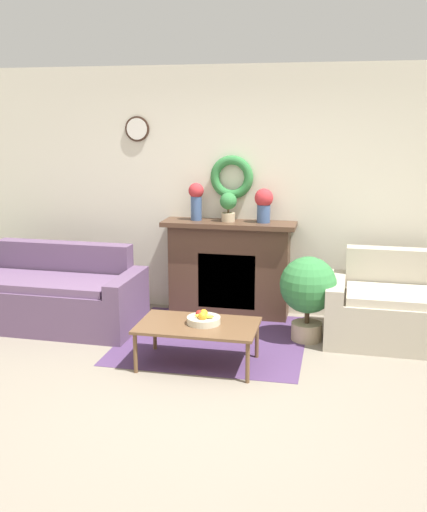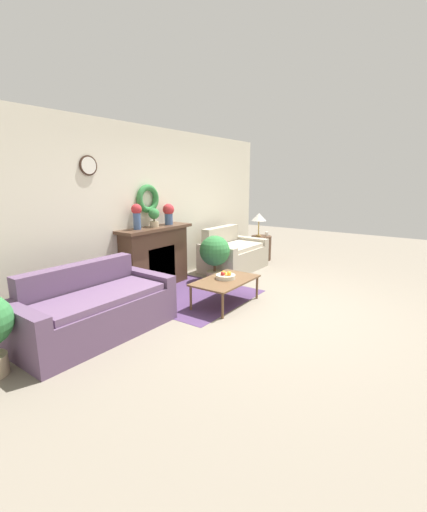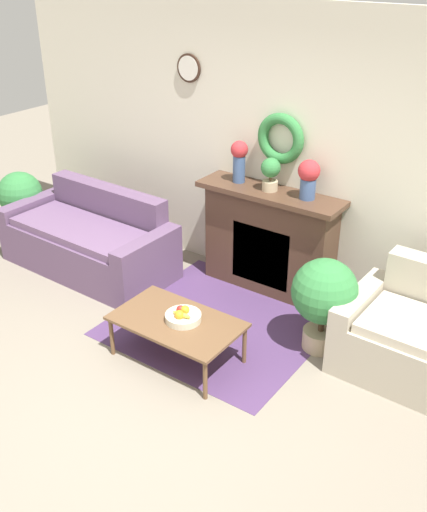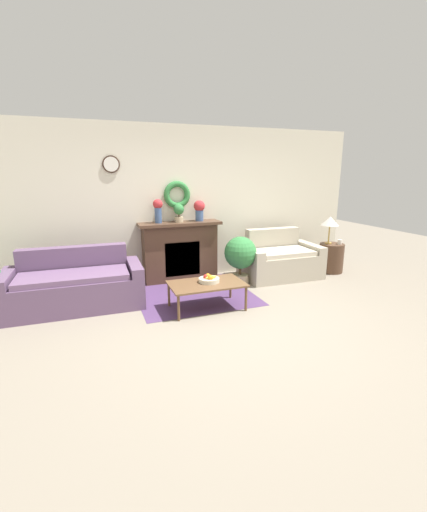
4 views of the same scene
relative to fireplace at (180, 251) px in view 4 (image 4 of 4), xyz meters
The scene contains 15 objects.
ground_plane 2.27m from the fireplace, 86.33° to the right, with size 16.00×16.00×0.00m, color gray.
floor_rug 0.96m from the fireplace, 90.49° to the right, with size 1.80×1.73×0.01m.
wall_back 0.86m from the fireplace, 56.43° to the left, with size 6.80×0.16×2.70m.
fireplace is the anchor object (origin of this frame).
couch_left 1.91m from the fireplace, 157.66° to the right, with size 1.88×0.90×0.83m.
loveseat_right 1.85m from the fireplace, 14.37° to the right, with size 1.42×0.90×0.86m.
coffee_table 1.46m from the fireplace, 90.27° to the right, with size 1.05×0.63×0.38m.
fruit_bowl 1.42m from the fireplace, 88.49° to the right, with size 0.30×0.30×0.12m.
side_table_by_loveseat 2.94m from the fireplace, 10.55° to the right, with size 0.46×0.46×0.56m.
table_lamp 2.90m from the fireplace, ahead, with size 0.33×0.33×0.53m.
mug 3.05m from the fireplace, 11.69° to the right, with size 0.08×0.08×0.09m.
vase_on_mantel_left 0.84m from the fireplace, behind, with size 0.17×0.17×0.41m.
vase_on_mantel_right 0.82m from the fireplace, ahead, with size 0.20×0.20×0.36m.
potted_plant_on_mantel 0.70m from the fireplace, 125.77° to the right, with size 0.18×0.18×0.31m.
potted_plant_floor_by_loveseat 1.09m from the fireplace, 34.58° to the right, with size 0.55×0.55×0.84m.
Camera 4 is at (-1.66, -3.57, 1.91)m, focal length 24.00 mm.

